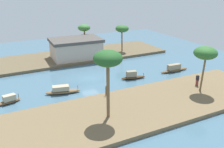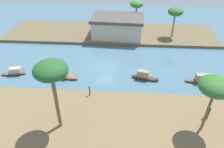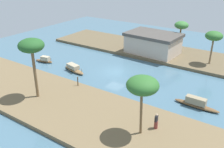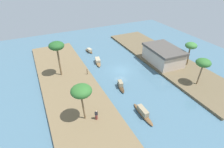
% 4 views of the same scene
% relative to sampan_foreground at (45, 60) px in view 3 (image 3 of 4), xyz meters
% --- Properties ---
extents(river_water, '(64.27, 64.27, 0.00)m').
position_rel_sampan_foreground_xyz_m(river_water, '(12.42, 3.30, -0.42)').
color(river_water, '#476B7F').
rests_on(river_water, ground).
extents(riverbank_left, '(40.14, 10.43, 0.49)m').
position_rel_sampan_foreground_xyz_m(riverbank_left, '(12.42, -8.76, -0.18)').
color(riverbank_left, brown).
rests_on(riverbank_left, ground).
extents(riverbank_right, '(40.14, 10.43, 0.49)m').
position_rel_sampan_foreground_xyz_m(riverbank_right, '(12.42, 15.36, -0.18)').
color(riverbank_right, brown).
rests_on(riverbank_right, ground).
extents(sampan_foreground, '(3.48, 1.52, 1.08)m').
position_rel_sampan_foreground_xyz_m(sampan_foreground, '(0.00, 0.00, 0.00)').
color(sampan_foreground, brown).
rests_on(sampan_foreground, river_water).
extents(sampan_downstream_large, '(3.93, 1.69, 1.31)m').
position_rel_sampan_foreground_xyz_m(sampan_downstream_large, '(18.15, 0.10, 0.06)').
color(sampan_downstream_large, '#47331E').
rests_on(sampan_downstream_large, river_water).
extents(sampan_midstream, '(5.41, 1.01, 1.28)m').
position_rel_sampan_foreground_xyz_m(sampan_midstream, '(26.15, -0.14, 0.07)').
color(sampan_midstream, brown).
rests_on(sampan_midstream, river_water).
extents(sampan_with_red_awning, '(4.78, 2.15, 1.12)m').
position_rel_sampan_foreground_xyz_m(sampan_with_red_awning, '(6.86, -0.18, 0.03)').
color(sampan_with_red_awning, brown).
rests_on(sampan_with_red_awning, river_water).
extents(person_on_near_bank, '(0.38, 0.42, 1.69)m').
position_rel_sampan_foreground_xyz_m(person_on_near_bank, '(24.22, -7.26, 0.78)').
color(person_on_near_bank, brown).
rests_on(person_on_near_bank, riverbank_left).
extents(mooring_post, '(0.14, 0.14, 1.27)m').
position_rel_sampan_foreground_xyz_m(mooring_post, '(11.41, -4.37, 0.70)').
color(mooring_post, '#4C3823').
rests_on(mooring_post, riverbank_left).
extents(palm_tree_left_near, '(3.00, 3.00, 7.43)m').
position_rel_sampan_foreground_xyz_m(palm_tree_left_near, '(9.23, -9.40, 6.50)').
color(palm_tree_left_near, brown).
rests_on(palm_tree_left_near, riverbank_left).
extents(palm_tree_left_far, '(2.99, 2.99, 6.09)m').
position_rel_sampan_foreground_xyz_m(palm_tree_left_far, '(23.32, -8.89, 5.27)').
color(palm_tree_left_far, brown).
rests_on(palm_tree_left_far, riverbank_left).
extents(palm_tree_right_tall, '(2.55, 2.55, 5.47)m').
position_rel_sampan_foreground_xyz_m(palm_tree_right_tall, '(17.31, 17.96, 4.72)').
color(palm_tree_right_tall, brown).
rests_on(palm_tree_right_tall, riverbank_right).
extents(palm_tree_right_short, '(2.72, 2.72, 5.43)m').
position_rel_sampan_foreground_xyz_m(palm_tree_right_short, '(24.03, 13.99, 4.66)').
color(palm_tree_right_short, '#7F6647').
rests_on(palm_tree_right_short, riverbank_right).
extents(riverside_building, '(9.71, 6.87, 3.69)m').
position_rel_sampan_foreground_xyz_m(riverside_building, '(13.84, 13.61, 1.94)').
color(riverside_building, '#C6B29E').
rests_on(riverside_building, riverbank_right).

